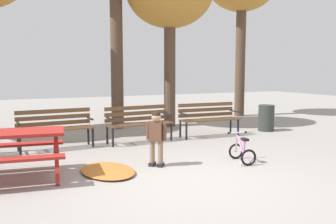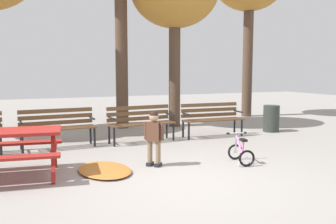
# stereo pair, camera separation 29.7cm
# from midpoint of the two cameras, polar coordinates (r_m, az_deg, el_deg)

# --- Properties ---
(ground) EXTENTS (36.00, 36.00, 0.00)m
(ground) POSITION_cam_midpoint_polar(r_m,az_deg,el_deg) (5.71, 3.88, -10.70)
(ground) COLOR gray
(picnic_table) EXTENTS (1.97, 1.57, 0.79)m
(picnic_table) POSITION_cam_midpoint_polar(r_m,az_deg,el_deg) (6.14, -23.67, -4.32)
(picnic_table) COLOR maroon
(picnic_table) RESTS_ON ground
(park_bench_left) EXTENTS (1.62, 0.53, 0.85)m
(park_bench_left) POSITION_cam_midpoint_polar(r_m,az_deg,el_deg) (8.23, -16.07, -1.95)
(park_bench_left) COLOR brown
(park_bench_left) RESTS_ON ground
(park_bench_right) EXTENTS (1.63, 0.57, 0.85)m
(park_bench_right) POSITION_cam_midpoint_polar(r_m,az_deg,el_deg) (8.59, -3.35, -1.34)
(park_bench_right) COLOR brown
(park_bench_right) RESTS_ON ground
(park_bench_far_right) EXTENTS (1.62, 0.53, 0.85)m
(park_bench_far_right) POSITION_cam_midpoint_polar(r_m,az_deg,el_deg) (9.37, 7.80, -0.73)
(park_bench_far_right) COLOR brown
(park_bench_far_right) RESTS_ON ground
(child_standing) EXTENTS (0.29, 0.29, 0.99)m
(child_standing) POSITION_cam_midpoint_polar(r_m,az_deg,el_deg) (6.37, -0.90, -3.51)
(child_standing) COLOR #7F664C
(child_standing) RESTS_ON ground
(kids_bicycle) EXTENTS (0.45, 0.61, 0.54)m
(kids_bicycle) POSITION_cam_midpoint_polar(r_m,az_deg,el_deg) (6.81, 12.70, -6.25)
(kids_bicycle) COLOR black
(kids_bicycle) RESTS_ON ground
(leaf_pile) EXTENTS (0.96, 1.28, 0.07)m
(leaf_pile) POSITION_cam_midpoint_polar(r_m,az_deg,el_deg) (6.20, -8.61, -9.02)
(leaf_pile) COLOR #B26B2D
(leaf_pile) RESTS_ON ground
(trash_bin) EXTENTS (0.44, 0.44, 0.73)m
(trash_bin) POSITION_cam_midpoint_polar(r_m,az_deg,el_deg) (10.46, 16.79, -0.99)
(trash_bin) COLOR #2D332D
(trash_bin) RESTS_ON ground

